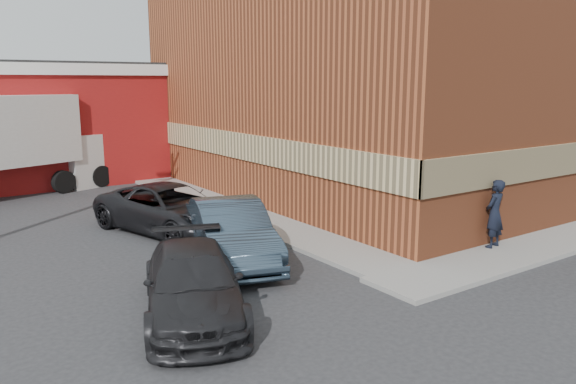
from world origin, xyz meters
TOP-DOWN VIEW (x-y plane):
  - ground at (0.00, 0.00)m, footprint 90.00×90.00m
  - brick_building at (8.50, 9.00)m, footprint 14.25×18.25m
  - sidewalk_south at (7.50, -0.90)m, footprint 16.00×1.80m
  - sidewalk_west at (0.60, 9.00)m, footprint 1.80×18.00m
  - man at (4.29, -0.25)m, footprint 0.78×0.59m
  - sedan at (-2.27, 3.12)m, footprint 3.09×5.24m
  - suv_a at (-2.38, 6.87)m, footprint 3.94×5.94m
  - suv_b at (-4.61, 0.50)m, footprint 3.55×5.13m
  - box_truck at (-5.47, 16.00)m, footprint 8.82×5.04m

SIDE VIEW (x-z plane):
  - ground at x=0.00m, z-range 0.00..0.00m
  - sidewalk_south at x=7.50m, z-range 0.00..0.12m
  - sidewalk_west at x=0.60m, z-range 0.00..0.12m
  - suv_b at x=-4.61m, z-range 0.00..1.38m
  - suv_a at x=-2.38m, z-range 0.00..1.52m
  - sedan at x=-2.27m, z-range 0.00..1.63m
  - man at x=4.29m, z-range 0.12..2.06m
  - box_truck at x=-5.47m, z-range 0.32..4.50m
  - brick_building at x=8.50m, z-range 0.00..9.36m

